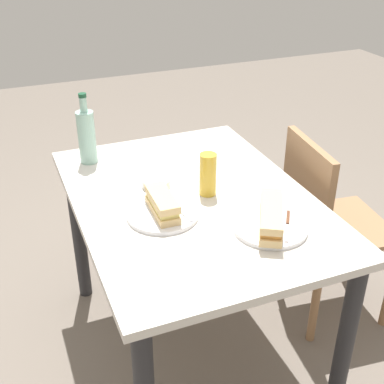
% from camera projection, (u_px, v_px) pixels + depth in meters
% --- Properties ---
extents(ground_plane, '(8.00, 8.00, 0.00)m').
position_uv_depth(ground_plane, '(192.00, 345.00, 2.22)').
color(ground_plane, '#6B6056').
extents(dining_table, '(1.15, 0.83, 0.74)m').
position_uv_depth(dining_table, '(192.00, 223.00, 1.91)').
color(dining_table, beige).
rests_on(dining_table, ground).
extents(chair_far, '(0.44, 0.44, 0.86)m').
position_uv_depth(chair_far, '(324.00, 220.00, 2.18)').
color(chair_far, '#936B47').
rests_on(chair_far, ground).
extents(plate_near, '(0.24, 0.24, 0.01)m').
position_uv_depth(plate_near, '(163.00, 214.00, 1.74)').
color(plate_near, white).
rests_on(plate_near, dining_table).
extents(baguette_sandwich_near, '(0.19, 0.08, 0.07)m').
position_uv_depth(baguette_sandwich_near, '(162.00, 204.00, 1.72)').
color(baguette_sandwich_near, '#DBB77A').
rests_on(baguette_sandwich_near, plate_near).
extents(knife_near, '(0.18, 0.05, 0.01)m').
position_uv_depth(knife_near, '(176.00, 207.00, 1.75)').
color(knife_near, silver).
rests_on(knife_near, plate_near).
extents(plate_far, '(0.24, 0.24, 0.01)m').
position_uv_depth(plate_far, '(270.00, 227.00, 1.67)').
color(plate_far, white).
rests_on(plate_far, dining_table).
extents(baguette_sandwich_far, '(0.26, 0.19, 0.07)m').
position_uv_depth(baguette_sandwich_far, '(271.00, 217.00, 1.65)').
color(baguette_sandwich_far, '#DBB77A').
rests_on(baguette_sandwich_far, plate_far).
extents(knife_far, '(0.16, 0.11, 0.01)m').
position_uv_depth(knife_far, '(288.00, 224.00, 1.66)').
color(knife_far, silver).
rests_on(knife_far, plate_far).
extents(water_bottle, '(0.07, 0.07, 0.29)m').
position_uv_depth(water_bottle, '(87.00, 136.00, 2.05)').
color(water_bottle, '#99C6B7').
rests_on(water_bottle, dining_table).
extents(beer_glass, '(0.06, 0.06, 0.16)m').
position_uv_depth(beer_glass, '(208.00, 175.00, 1.84)').
color(beer_glass, gold).
rests_on(beer_glass, dining_table).
extents(olive_bowl, '(0.10, 0.10, 0.03)m').
position_uv_depth(olive_bowl, '(156.00, 183.00, 1.92)').
color(olive_bowl, silver).
rests_on(olive_bowl, dining_table).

